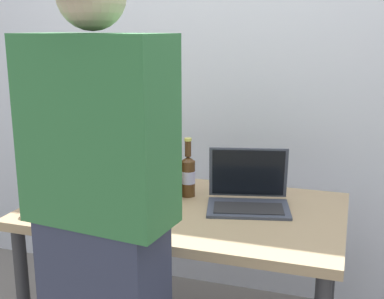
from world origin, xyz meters
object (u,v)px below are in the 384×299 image
object	(u,v)px
beer_bottle_dark	(188,174)
beer_bottle_green	(171,175)
laptop	(248,193)
beer_bottle_brown	(170,166)
person_figure	(102,228)
coffee_mug	(33,203)

from	to	relation	value
beer_bottle_dark	beer_bottle_green	size ratio (longest dim) A/B	0.95
laptop	beer_bottle_green	xyz separation A→B (m)	(-0.34, -0.01, 0.05)
laptop	beer_bottle_brown	bearing A→B (deg)	169.09
beer_bottle_dark	beer_bottle_brown	distance (m)	0.11
beer_bottle_dark	beer_bottle_green	xyz separation A→B (m)	(-0.06, -0.05, 0.01)
beer_bottle_brown	laptop	bearing A→B (deg)	-10.91
laptop	person_figure	size ratio (longest dim) A/B	0.23
beer_bottle_dark	coffee_mug	distance (m)	0.67
person_figure	coffee_mug	size ratio (longest dim) A/B	15.38
beer_bottle_dark	beer_bottle_brown	size ratio (longest dim) A/B	0.82
laptop	beer_bottle_green	bearing A→B (deg)	-178.05
laptop	beer_bottle_brown	xyz separation A→B (m)	(-0.38, 0.07, 0.07)
laptop	coffee_mug	distance (m)	0.89
beer_bottle_green	beer_bottle_brown	world-z (taller)	beer_bottle_brown
beer_bottle_green	coffee_mug	xyz separation A→B (m)	(-0.47, -0.35, -0.06)
beer_bottle_green	coffee_mug	bearing A→B (deg)	-143.06
beer_bottle_dark	laptop	bearing A→B (deg)	-8.48
beer_bottle_green	laptop	bearing A→B (deg)	1.95
beer_bottle_brown	person_figure	world-z (taller)	person_figure
beer_bottle_brown	coffee_mug	distance (m)	0.62
beer_bottle_dark	beer_bottle_brown	world-z (taller)	beer_bottle_brown
beer_bottle_green	coffee_mug	world-z (taller)	beer_bottle_green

